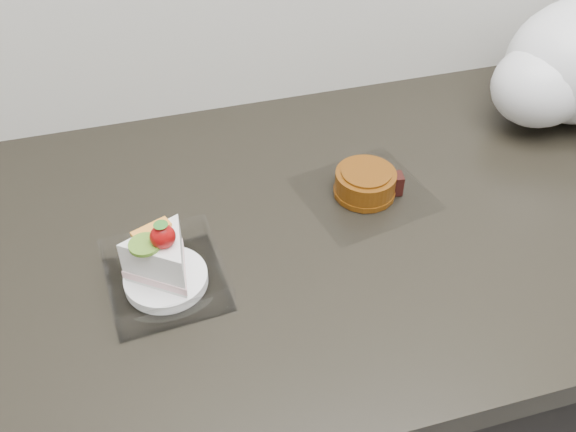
{
  "coord_description": "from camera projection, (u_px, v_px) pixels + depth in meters",
  "views": [
    {
      "loc": [
        -0.35,
        1.09,
        1.5
      ],
      "look_at": [
        -0.19,
        1.67,
        0.94
      ],
      "focal_mm": 40.0,
      "sensor_mm": 36.0,
      "label": 1
    }
  ],
  "objects": [
    {
      "name": "counter",
      "position": [
        381.0,
        381.0,
        1.2
      ],
      "size": [
        2.04,
        0.64,
        0.9
      ],
      "color": "black",
      "rests_on": "ground"
    },
    {
      "name": "cake_tray",
      "position": [
        164.0,
        269.0,
        0.77
      ],
      "size": [
        0.15,
        0.15,
        0.11
      ],
      "rotation": [
        0.0,
        0.0,
        0.07
      ],
      "color": "white",
      "rests_on": "counter"
    },
    {
      "name": "mooncake_wrap",
      "position": [
        366.0,
        185.0,
        0.9
      ],
      "size": [
        0.2,
        0.19,
        0.04
      ],
      "rotation": [
        0.0,
        0.0,
        0.37
      ],
      "color": "white",
      "rests_on": "counter"
    }
  ]
}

